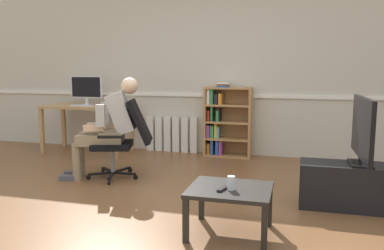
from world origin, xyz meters
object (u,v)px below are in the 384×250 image
object	(u,v)px
drinking_glass	(231,183)
bookshelf	(224,121)
tv_stand	(359,187)
spare_remote	(223,189)
office_chair	(125,136)
radiator	(172,134)
coffee_table	(230,194)
imac_monitor	(86,88)
computer_desk	(87,112)
keyboard	(82,105)
computer_mouse	(99,105)
tv_screen	(363,130)
person_seated	(109,125)

from	to	relation	value
drinking_glass	bookshelf	bearing A→B (deg)	101.67
tv_stand	spare_remote	xyz separation A→B (m)	(-1.14, -0.97, 0.18)
office_chair	radiator	bearing A→B (deg)	160.68
coffee_table	spare_remote	bearing A→B (deg)	-124.12
imac_monitor	computer_desk	bearing A→B (deg)	-60.60
computer_desk	office_chair	xyz separation A→B (m)	(1.22, -1.24, -0.13)
imac_monitor	keyboard	xyz separation A→B (m)	(0.04, -0.22, -0.26)
imac_monitor	spare_remote	distance (m)	3.90
keyboard	tv_stand	xyz separation A→B (m)	(3.85, -1.52, -0.55)
radiator	office_chair	size ratio (longest dim) A/B	0.87
drinking_glass	computer_desk	bearing A→B (deg)	136.71
computer_mouse	coffee_table	world-z (taller)	computer_mouse
tv_stand	coffee_table	distance (m)	1.42
computer_desk	office_chair	bearing A→B (deg)	-45.38
bookshelf	drinking_glass	distance (m)	2.96
radiator	drinking_glass	xyz separation A→B (m)	(1.47, -3.00, 0.16)
bookshelf	office_chair	bearing A→B (deg)	-121.82
tv_screen	coffee_table	world-z (taller)	tv_screen
computer_mouse	spare_remote	bearing A→B (deg)	-45.86
tv_stand	imac_monitor	bearing A→B (deg)	155.96
imac_monitor	drinking_glass	xyz separation A→B (m)	(2.81, -2.68, -0.58)
bookshelf	spare_remote	world-z (taller)	bookshelf
computer_desk	person_seated	bearing A→B (deg)	-51.26
tv_screen	spare_remote	xyz separation A→B (m)	(-1.14, -0.97, -0.38)
computer_desk	office_chair	world-z (taller)	office_chair
radiator	tv_stand	bearing A→B (deg)	-38.75
tv_stand	drinking_glass	bearing A→B (deg)	-138.69
imac_monitor	bookshelf	xyz separation A→B (m)	(2.21, 0.21, -0.48)
bookshelf	office_chair	world-z (taller)	bookshelf
computer_desk	radiator	size ratio (longest dim) A/B	1.59
bookshelf	computer_desk	bearing A→B (deg)	-172.45
radiator	person_seated	distance (m)	1.74
tv_stand	spare_remote	bearing A→B (deg)	-139.78
bookshelf	radiator	distance (m)	0.92
computer_desk	bookshelf	xyz separation A→B (m)	(2.17, 0.29, -0.12)
office_chair	tv_screen	size ratio (longest dim) A/B	1.01
office_chair	coffee_table	xyz separation A→B (m)	(1.53, -1.32, -0.19)
keyboard	radiator	bearing A→B (deg)	22.17
bookshelf	coffee_table	size ratio (longest dim) A/B	1.72
coffee_table	drinking_glass	distance (m)	0.12
drinking_glass	keyboard	bearing A→B (deg)	138.35
bookshelf	tv_screen	size ratio (longest dim) A/B	1.18
imac_monitor	radiator	xyz separation A→B (m)	(1.34, 0.31, -0.74)
bookshelf	tv_screen	bearing A→B (deg)	-49.22
tv_screen	person_seated	bearing A→B (deg)	81.34
person_seated	spare_remote	bearing A→B (deg)	34.64
bookshelf	tv_stand	distance (m)	2.59
computer_desk	coffee_table	size ratio (longest dim) A/B	2.05
coffee_table	spare_remote	xyz separation A→B (m)	(-0.05, -0.07, 0.06)
imac_monitor	office_chair	distance (m)	1.89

